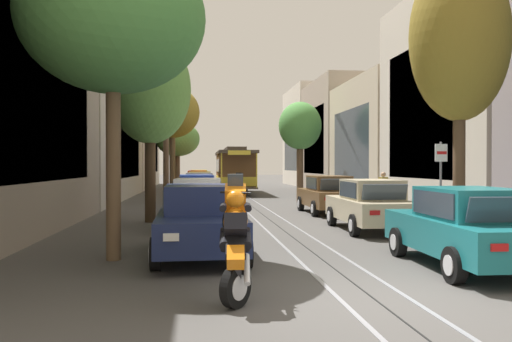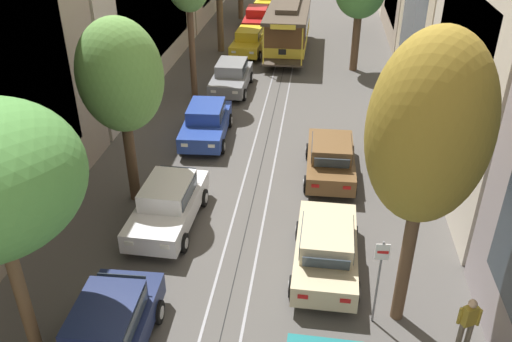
{
  "view_description": "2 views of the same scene",
  "coord_description": "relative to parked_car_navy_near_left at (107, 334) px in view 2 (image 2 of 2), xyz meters",
  "views": [
    {
      "loc": [
        -2.64,
        -7.54,
        2.02
      ],
      "look_at": [
        0.05,
        16.32,
        1.75
      ],
      "focal_mm": 36.24,
      "sensor_mm": 36.0,
      "label": 1
    },
    {
      "loc": [
        2.11,
        -4.8,
        10.63
      ],
      "look_at": [
        0.0,
        12.35,
        0.7
      ],
      "focal_mm": 37.19,
      "sensor_mm": 36.0,
      "label": 2
    }
  ],
  "objects": [
    {
      "name": "pedestrian_on_right_pavement",
      "position": [
        8.02,
        10.36,
        0.18
      ],
      "size": [
        0.55,
        0.35,
        1.73
      ],
      "color": "#282D38",
      "rests_on": "ground"
    },
    {
      "name": "ground_plane",
      "position": [
        2.61,
        16.9,
        -0.8
      ],
      "size": [
        160.0,
        160.0,
        0.0
      ],
      "primitive_type": "plane",
      "color": "#4C4947"
    },
    {
      "name": "street_sign_post",
      "position": [
        6.56,
        2.02,
        0.86
      ],
      "size": [
        0.36,
        0.07,
        2.66
      ],
      "color": "slate",
      "rests_on": "ground"
    },
    {
      "name": "parked_car_grey_fourth_left",
      "position": [
        0.04,
        18.38,
        0.0
      ],
      "size": [
        2.01,
        4.36,
        1.58
      ],
      "color": "slate",
      "rests_on": "ground"
    },
    {
      "name": "street_tree_kerb_right_near",
      "position": [
        7.22,
        2.28,
        4.74
      ],
      "size": [
        2.81,
        2.32,
        7.93
      ],
      "color": "brown",
      "rests_on": "ground"
    },
    {
      "name": "parked_car_yellow_fifth_left",
      "position": [
        0.1,
        25.05,
        0.0
      ],
      "size": [
        2.13,
        4.42,
        1.58
      ],
      "color": "gold",
      "rests_on": "ground"
    },
    {
      "name": "parked_car_yellow_far_left",
      "position": [
        0.08,
        37.54,
        0.0
      ],
      "size": [
        2.1,
        4.4,
        1.58
      ],
      "color": "gold",
      "rests_on": "ground"
    },
    {
      "name": "parked_car_navy_near_left",
      "position": [
        0.0,
        0.0,
        0.0
      ],
      "size": [
        2.07,
        4.39,
        1.58
      ],
      "color": "#19234C",
      "rests_on": "ground"
    },
    {
      "name": "parked_car_blue_mid_left",
      "position": [
        -0.11,
        12.38,
        0.0
      ],
      "size": [
        2.15,
        4.42,
        1.58
      ],
      "color": "#233D93",
      "rests_on": "ground"
    },
    {
      "name": "cable_car_trolley",
      "position": [
        2.61,
        25.95,
        0.86
      ],
      "size": [
        2.62,
        9.15,
        3.28
      ],
      "color": "brown",
      "rests_on": "ground"
    },
    {
      "name": "trolley_track_rails",
      "position": [
        2.61,
        20.09,
        -0.79
      ],
      "size": [
        1.14,
        59.9,
        0.01
      ],
      "color": "gray",
      "rests_on": "ground"
    },
    {
      "name": "building_facade_right",
      "position": [
        11.87,
        19.7,
        3.89
      ],
      "size": [
        5.47,
        51.6,
        10.56
      ],
      "color": "gray",
      "rests_on": "ground"
    },
    {
      "name": "parked_car_brown_mid_right",
      "position": [
        5.39,
        9.72,
        0.0
      ],
      "size": [
        2.03,
        4.37,
        1.58
      ],
      "color": "brown",
      "rests_on": "ground"
    },
    {
      "name": "parked_car_white_second_left",
      "position": [
        -0.04,
        5.74,
        0.0
      ],
      "size": [
        2.1,
        4.4,
        1.58
      ],
      "color": "silver",
      "rests_on": "ground"
    },
    {
      "name": "parked_car_red_sixth_left",
      "position": [
        -0.11,
        31.22,
        0.0
      ],
      "size": [
        2.05,
        4.38,
        1.58
      ],
      "color": "red",
      "rests_on": "ground"
    },
    {
      "name": "street_tree_kerb_left_second",
      "position": [
        -1.72,
        7.2,
        3.87
      ],
      "size": [
        2.89,
        2.54,
        6.65
      ],
      "color": "#4C3826",
      "rests_on": "ground"
    },
    {
      "name": "pedestrian_on_left_pavement",
      "position": [
        8.78,
        1.44,
        0.07
      ],
      "size": [
        0.55,
        0.37,
        1.54
      ],
      "color": "slate",
      "rests_on": "ground"
    },
    {
      "name": "parked_car_beige_second_right",
      "position": [
        5.26,
        4.02,
        0.0
      ],
      "size": [
        2.06,
        4.39,
        1.58
      ],
      "color": "#C1B28E",
      "rests_on": "ground"
    }
  ]
}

